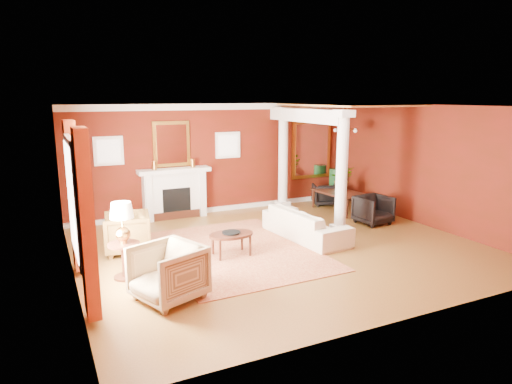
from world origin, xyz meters
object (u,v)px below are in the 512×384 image
armchair_stripe (168,270)px  coffee_table (231,236)px  sofa (306,219)px  armchair_leopard (127,231)px  dining_table (340,195)px  side_table (123,229)px

armchair_stripe → coffee_table: size_ratio=1.07×
sofa → coffee_table: size_ratio=2.48×
armchair_leopard → coffee_table: armchair_leopard is taller
coffee_table → dining_table: size_ratio=0.58×
coffee_table → dining_table: dining_table is taller
armchair_leopard → sofa: bearing=88.4°
sofa → coffee_table: sofa is taller
coffee_table → dining_table: (4.08, 2.04, 0.02)m
sofa → armchair_stripe: 3.98m
armchair_leopard → side_table: size_ratio=0.66×
armchair_stripe → armchair_leopard: bearing=162.6°
armchair_stripe → coffee_table: 2.17m
side_table → dining_table: side_table is taller
sofa → dining_table: (2.16, 1.69, -0.01)m
armchair_leopard → dining_table: size_ratio=0.57×
armchair_leopard → coffee_table: 2.12m
sofa → armchair_leopard: bearing=73.4°
sofa → armchair_leopard: (-3.74, 0.75, 0.01)m
sofa → side_table: side_table is taller
armchair_leopard → side_table: 1.44m
armchair_stripe → side_table: bearing=179.9°
coffee_table → side_table: size_ratio=0.67×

